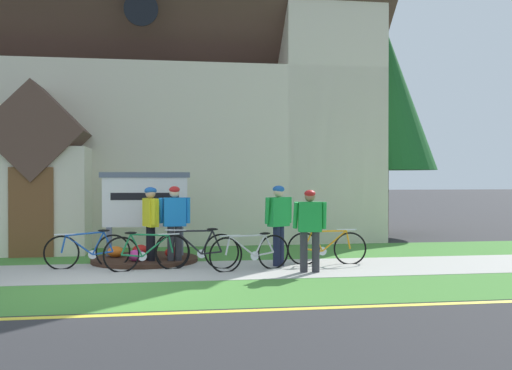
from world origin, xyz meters
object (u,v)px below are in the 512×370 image
(bicycle_white, at_px, (147,252))
(bicycle_black, at_px, (197,250))
(church_sign, at_px, (145,203))
(bicycle_orange, at_px, (250,252))
(roadside_conifer, at_px, (383,96))
(cyclist_in_green_jersey, at_px, (310,225))
(cyclist_in_yellow_jersey, at_px, (279,219))
(cyclist_in_blue_jersey, at_px, (151,220))
(cyclist_in_red_jersey, at_px, (175,219))
(bicycle_red, at_px, (327,247))
(bicycle_yellow, at_px, (88,251))

(bicycle_white, relative_size, bicycle_black, 1.01)
(church_sign, height_order, bicycle_white, church_sign)
(church_sign, relative_size, bicycle_orange, 1.19)
(roadside_conifer, bearing_deg, cyclist_in_green_jersey, -120.17)
(cyclist_in_yellow_jersey, height_order, roadside_conifer, roadside_conifer)
(bicycle_black, height_order, cyclist_in_blue_jersey, cyclist_in_blue_jersey)
(bicycle_black, xyz_separation_m, cyclist_in_blue_jersey, (-0.95, 0.58, 0.59))
(cyclist_in_green_jersey, height_order, cyclist_in_red_jersey, cyclist_in_red_jersey)
(bicycle_orange, xyz_separation_m, bicycle_white, (-2.04, 0.28, 0.00))
(church_sign, distance_m, cyclist_in_blue_jersey, 0.91)
(bicycle_red, distance_m, cyclist_in_yellow_jersey, 1.23)
(bicycle_white, relative_size, cyclist_in_yellow_jersey, 1.02)
(cyclist_in_red_jersey, xyz_separation_m, cyclist_in_yellow_jersey, (2.15, -0.46, 0.01))
(church_sign, bearing_deg, bicycle_white, -87.17)
(bicycle_red, bearing_deg, bicycle_white, -175.72)
(church_sign, xyz_separation_m, roadside_conifer, (7.50, 5.01, 3.22))
(bicycle_yellow, relative_size, bicycle_white, 1.00)
(bicycle_black, height_order, roadside_conifer, roadside_conifer)
(bicycle_black, distance_m, cyclist_in_blue_jersey, 1.26)
(bicycle_white, height_order, roadside_conifer, roadside_conifer)
(bicycle_white, bearing_deg, cyclist_in_yellow_jersey, 4.41)
(bicycle_red, height_order, bicycle_white, bicycle_white)
(bicycle_red, bearing_deg, church_sign, 161.07)
(bicycle_red, bearing_deg, bicycle_black, -177.85)
(bicycle_black, bearing_deg, church_sign, 127.23)
(bicycle_red, xyz_separation_m, bicycle_yellow, (-4.97, 0.19, 0.00))
(bicycle_black, distance_m, cyclist_in_yellow_jersey, 1.81)
(cyclist_in_yellow_jersey, bearing_deg, bicycle_black, -178.99)
(cyclist_in_green_jersey, relative_size, cyclist_in_blue_jersey, 0.98)
(bicycle_orange, bearing_deg, cyclist_in_red_jersey, 147.45)
(church_sign, relative_size, cyclist_in_green_jersey, 1.25)
(bicycle_red, distance_m, bicycle_yellow, 4.98)
(bicycle_white, distance_m, cyclist_in_green_jersey, 3.28)
(bicycle_red, height_order, cyclist_in_yellow_jersey, cyclist_in_yellow_jersey)
(church_sign, bearing_deg, bicycle_orange, -41.55)
(cyclist_in_red_jersey, bearing_deg, bicycle_yellow, -173.62)
(cyclist_in_green_jersey, bearing_deg, cyclist_in_blue_jersey, 154.28)
(bicycle_black, distance_m, cyclist_in_green_jersey, 2.40)
(cyclist_in_green_jersey, height_order, roadside_conifer, roadside_conifer)
(church_sign, height_order, cyclist_in_yellow_jersey, church_sign)
(cyclist_in_blue_jersey, bearing_deg, bicycle_white, -94.40)
(cyclist_in_yellow_jersey, bearing_deg, bicycle_white, -175.59)
(bicycle_orange, xyz_separation_m, bicycle_black, (-1.04, 0.46, 0.02))
(bicycle_black, relative_size, roadside_conifer, 0.24)
(bicycle_white, distance_m, cyclist_in_blue_jersey, 0.97)
(bicycle_orange, relative_size, cyclist_in_green_jersey, 1.05)
(church_sign, distance_m, bicycle_red, 4.18)
(bicycle_yellow, distance_m, cyclist_in_blue_jersey, 1.42)
(bicycle_red, xyz_separation_m, cyclist_in_blue_jersey, (-3.71, 0.48, 0.60))
(bicycle_yellow, xyz_separation_m, cyclist_in_red_jersey, (1.76, 0.20, 0.61))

